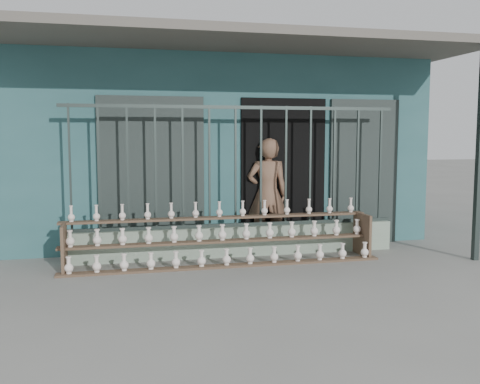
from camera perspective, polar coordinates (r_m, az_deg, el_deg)
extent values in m
plane|color=slate|center=(6.90, 1.91, -9.14)|extent=(60.00, 60.00, 0.00)
cube|color=#2A575A|center=(10.87, -3.96, 4.92)|extent=(7.00, 5.00, 3.20)
cube|color=black|center=(8.68, 4.57, 2.01)|extent=(1.40, 0.12, 2.40)
cube|color=black|center=(8.25, -9.39, 1.74)|extent=(1.60, 0.08, 2.40)
cube|color=black|center=(9.17, 13.02, 2.08)|extent=(1.20, 0.08, 2.40)
cube|color=#59544C|center=(7.94, -0.34, 15.78)|extent=(7.40, 2.00, 0.12)
cube|color=#283330|center=(8.40, 24.19, 3.76)|extent=(0.08, 0.08, 3.10)
cube|color=gray|center=(8.08, -0.48, -5.26)|extent=(5.00, 0.20, 0.45)
cube|color=#283330|center=(7.77, -17.68, 2.38)|extent=(0.03, 0.03, 1.80)
cube|color=#283330|center=(7.75, -14.79, 2.46)|extent=(0.03, 0.03, 1.80)
cube|color=#283330|center=(7.75, -11.89, 2.53)|extent=(0.03, 0.03, 1.80)
cube|color=#283330|center=(7.76, -8.99, 2.59)|extent=(0.03, 0.03, 1.80)
cube|color=#283330|center=(7.80, -6.12, 2.65)|extent=(0.03, 0.03, 1.80)
cube|color=#283330|center=(7.86, -3.28, 2.69)|extent=(0.03, 0.03, 1.80)
cube|color=#283330|center=(7.93, -0.49, 2.74)|extent=(0.03, 0.03, 1.80)
cube|color=#283330|center=(8.03, 2.24, 2.77)|extent=(0.03, 0.03, 1.80)
cube|color=#283330|center=(8.14, 4.90, 2.80)|extent=(0.03, 0.03, 1.80)
cube|color=#283330|center=(8.27, 7.49, 2.82)|extent=(0.03, 0.03, 1.80)
cube|color=#283330|center=(8.42, 9.99, 2.83)|extent=(0.03, 0.03, 1.80)
cube|color=#283330|center=(8.58, 12.40, 2.84)|extent=(0.03, 0.03, 1.80)
cube|color=#283330|center=(8.75, 14.72, 2.84)|extent=(0.03, 0.03, 1.80)
cube|color=#283330|center=(7.93, -0.50, 9.02)|extent=(5.00, 0.04, 0.05)
cube|color=#283330|center=(8.03, -0.49, -3.51)|extent=(5.00, 0.04, 0.05)
cube|color=brown|center=(7.45, -1.48, -7.89)|extent=(4.50, 0.18, 0.03)
cube|color=brown|center=(7.62, -1.86, -5.26)|extent=(4.50, 0.18, 0.03)
cube|color=brown|center=(7.81, -2.23, -2.75)|extent=(4.50, 0.18, 0.03)
cube|color=brown|center=(7.51, -18.25, -5.68)|extent=(0.04, 0.55, 0.64)
cube|color=brown|center=(8.30, 12.90, -4.44)|extent=(0.04, 0.55, 0.64)
imported|color=brown|center=(8.48, 2.95, -0.22)|extent=(0.70, 0.52, 1.77)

